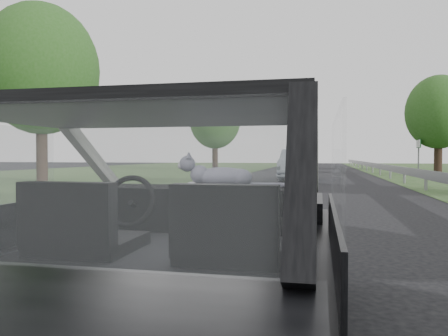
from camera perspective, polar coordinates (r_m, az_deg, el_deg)
The scene contains 11 objects.
subject_car at distance 2.53m, azimuth -6.99°, elevation -9.70°, with size 1.80×4.00×1.45m, color black.
dashboard at distance 3.10m, azimuth -3.12°, elevation -5.25°, with size 1.58×0.45×0.30m, color black.
driver_seat at distance 2.41m, azimuth -18.42°, elevation -6.59°, with size 0.50×0.72×0.42m, color black.
passenger_seat at distance 2.12m, azimuth 0.68°, elevation -7.64°, with size 0.50×0.72×0.42m, color black.
steering_wheel at distance 2.95m, azimuth -12.21°, elevation -4.26°, with size 0.36×0.36×0.04m, color black.
cat at distance 3.06m, azimuth -0.23°, elevation -1.02°, with size 0.54×0.17×0.24m, color slate.
other_car at distance 22.07m, azimuth 9.65°, elevation 0.45°, with size 1.86×4.71×1.55m, color #A0AAB7.
highway_sign at distance 29.90m, azimuth 24.07°, elevation 1.30°, with size 0.09×0.90×2.24m, color #0C541F.
tree_2 at distance 30.59m, azimuth 26.22°, elevation 4.88°, with size 4.02×4.02×6.09m, color #224E17, non-canonical shape.
tree_5 at distance 22.98m, azimuth -22.76°, elevation 8.79°, with size 5.46×5.46×8.27m, color #224E17, non-canonical shape.
tree_6 at distance 37.73m, azimuth -1.18°, elevation 4.86°, with size 4.42×4.42×6.69m, color #224E17, non-canonical shape.
Camera 1 is at (0.83, -2.33, 1.22)m, focal length 35.00 mm.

